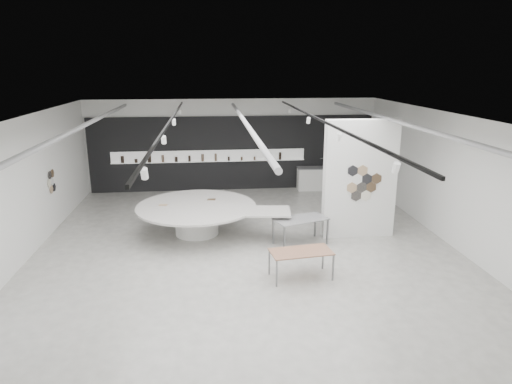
{
  "coord_description": "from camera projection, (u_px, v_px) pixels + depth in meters",
  "views": [
    {
      "loc": [
        -1.01,
        -11.93,
        5.12
      ],
      "look_at": [
        0.37,
        1.2,
        1.44
      ],
      "focal_mm": 32.0,
      "sensor_mm": 36.0,
      "label": 1
    }
  ],
  "objects": [
    {
      "name": "back_wall_display",
      "position": [
        231.0,
        154.0,
        19.12
      ],
      "size": [
        11.8,
        0.27,
        3.1
      ],
      "color": "black",
      "rests_on": "ground"
    },
    {
      "name": "sample_table_stone",
      "position": [
        301.0,
        221.0,
        13.35
      ],
      "size": [
        1.7,
        1.23,
        0.79
      ],
      "rotation": [
        0.0,
        0.0,
        0.34
      ],
      "color": "gray",
      "rests_on": "ground"
    },
    {
      "name": "kitchen_counter",
      "position": [
        317.0,
        178.0,
        19.36
      ],
      "size": [
        1.71,
        0.72,
        1.33
      ],
      "rotation": [
        0.0,
        0.0,
        -0.03
      ],
      "color": "white",
      "rests_on": "ground"
    },
    {
      "name": "partition_column",
      "position": [
        360.0,
        179.0,
        13.73
      ],
      "size": [
        2.2,
        0.38,
        3.6
      ],
      "color": "white",
      "rests_on": "ground"
    },
    {
      "name": "sample_table_wood",
      "position": [
        301.0,
        253.0,
        11.22
      ],
      "size": [
        1.6,
        0.94,
        0.71
      ],
      "rotation": [
        0.0,
        0.0,
        0.13
      ],
      "color": "#97674E",
      "rests_on": "ground"
    },
    {
      "name": "display_island",
      "position": [
        199.0,
        215.0,
        14.18
      ],
      "size": [
        4.91,
        4.1,
        0.95
      ],
      "rotation": [
        0.0,
        0.0,
        -0.11
      ],
      "color": "white",
      "rests_on": "ground"
    },
    {
      "name": "room",
      "position": [
        244.0,
        182.0,
        12.34
      ],
      "size": [
        12.02,
        14.02,
        3.82
      ],
      "color": "#B9B7AE",
      "rests_on": "ground"
    }
  ]
}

